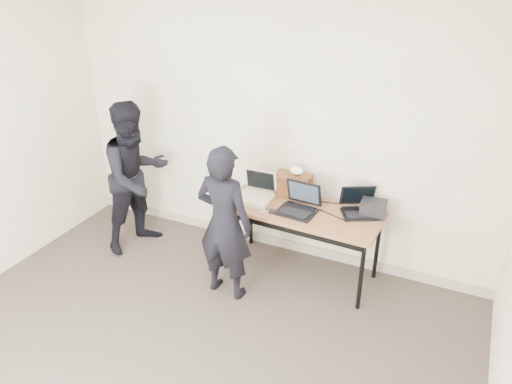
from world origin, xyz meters
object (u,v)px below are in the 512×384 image
Objects in this scene: equipment_box at (373,208)px; person_observer at (136,177)px; person_typist at (224,223)px; desk at (301,215)px; laptop_right at (359,207)px; leather_satchel at (293,185)px; laptop_beige at (256,194)px; laptop_center at (299,205)px.

person_observer is at bearing -170.95° from equipment_box.
person_typist is 0.92× the size of person_observer.
laptop_right is (0.50, 0.18, 0.11)m from desk.
leather_satchel is 1.63m from person_observer.
desk is 1.03× the size of person_typist.
equipment_box reaches higher than desk.
laptop_beige is 1.13m from equipment_box.
person_typist reaches higher than laptop_beige.
laptop_center is at bearing -130.63° from person_typist.
equipment_box is (1.12, 0.17, 0.01)m from laptop_beige.
laptop_right reaches higher than equipment_box.
desk is 0.54m from laptop_right.
person_observer is (-2.26, -0.37, 0.03)m from laptop_right.
equipment_box is at bearing 19.40° from desk.
person_typist is at bearing -146.86° from equipment_box.
leather_satchel is (-0.18, 0.23, 0.19)m from desk.
desk is at bearing -66.04° from person_observer.
leather_satchel is (-0.68, 0.05, 0.07)m from laptop_right.
leather_satchel is at bearing 177.48° from equipment_box.
laptop_right is (0.98, 0.16, -0.00)m from laptop_beige.
person_observer is (-1.76, -0.19, 0.14)m from desk.
person_typist is (-0.52, -0.56, 0.08)m from desk.
person_typist is at bearing -95.02° from laptop_beige.
desk is 0.95× the size of person_observer.
leather_satchel is 1.54× the size of equipment_box.
laptop_beige is (-0.48, 0.02, 0.11)m from desk.
laptop_center is 0.86× the size of laptop_right.
equipment_box is at bearing -22.15° from laptop_right.
leather_satchel is at bearing 127.62° from laptop_center.
person_typist is (-1.02, -0.74, -0.04)m from laptop_right.
laptop_beige is 0.47m from laptop_center.
person_typist is at bearing -88.91° from person_observer.
person_typist is at bearing -113.51° from leather_satchel.
laptop_center is 0.74m from person_typist.
person_observer is at bearing -171.40° from desk.
laptop_beige is at bearing 179.76° from laptop_center.
laptop_center is at bearing -66.64° from person_observer.
person_observer reaches higher than laptop_right.
person_typist reaches higher than desk.
laptop_right is 0.27× the size of person_observer.
laptop_beige is 0.93× the size of laptop_center.
leather_satchel is 0.81m from equipment_box.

